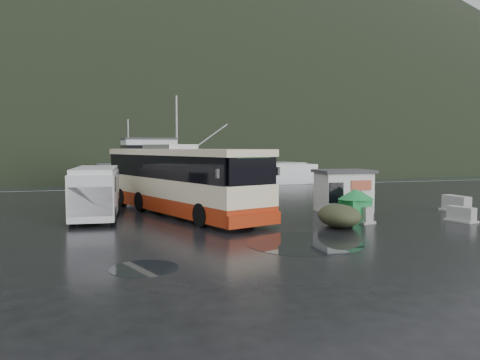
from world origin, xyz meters
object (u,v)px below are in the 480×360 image
object	(u,v)px
waste_bin_left	(360,218)
dome_tent	(339,227)
waste_bin_right	(354,222)
jersey_barrier_b	(357,222)
jersey_barrier_a	(461,221)
jersey_barrier_c	(456,212)
fishing_trawler	(204,181)
white_van	(97,218)
ticket_kiosk	(343,212)
coach_bus	(180,214)

from	to	relation	value
waste_bin_left	dome_tent	bearing A→B (deg)	-137.73
waste_bin_right	jersey_barrier_b	distance (m)	0.17
waste_bin_left	jersey_barrier_a	world-z (taller)	waste_bin_left
jersey_barrier_a	jersey_barrier_c	xyz separation A→B (m)	(2.31, 2.90, 0.00)
waste_bin_right	fishing_trawler	xyz separation A→B (m)	(-0.80, 28.78, 0.00)
jersey_barrier_b	white_van	bearing A→B (deg)	157.36
dome_tent	waste_bin_right	bearing A→B (deg)	34.87
ticket_kiosk	jersey_barrier_a	bearing A→B (deg)	-48.88
white_van	dome_tent	distance (m)	11.94
waste_bin_left	fishing_trawler	world-z (taller)	fishing_trawler
waste_bin_right	jersey_barrier_c	xyz separation A→B (m)	(7.33, 1.61, 0.00)
white_van	jersey_barrier_c	world-z (taller)	white_van
waste_bin_right	fishing_trawler	size ratio (longest dim) A/B	0.06
jersey_barrier_b	jersey_barrier_c	xyz separation A→B (m)	(7.16, 1.59, 0.00)
jersey_barrier_b	jersey_barrier_c	world-z (taller)	jersey_barrier_c
coach_bus	jersey_barrier_c	distance (m)	15.22
waste_bin_left	fishing_trawler	xyz separation A→B (m)	(-1.84, 27.55, 0.00)
coach_bus	fishing_trawler	distance (m)	24.43
jersey_barrier_c	coach_bus	bearing A→B (deg)	166.06
waste_bin_left	jersey_barrier_a	xyz separation A→B (m)	(3.97, -2.52, 0.00)
dome_tent	fishing_trawler	xyz separation A→B (m)	(0.54, 29.72, 0.00)
dome_tent	jersey_barrier_b	distance (m)	1.79
jersey_barrier_a	waste_bin_right	bearing A→B (deg)	165.61
fishing_trawler	ticket_kiosk	bearing A→B (deg)	-89.14
coach_bus	ticket_kiosk	distance (m)	8.98
white_van	jersey_barrier_c	xyz separation A→B (m)	(19.04, -3.37, 0.00)
jersey_barrier_b	dome_tent	bearing A→B (deg)	-147.64
jersey_barrier_a	fishing_trawler	distance (m)	30.63
coach_bus	white_van	distance (m)	4.27
waste_bin_left	waste_bin_right	size ratio (longest dim) A/B	0.86
jersey_barrier_c	waste_bin_right	bearing A→B (deg)	-167.60
waste_bin_right	fishing_trawler	world-z (taller)	fishing_trawler
fishing_trawler	jersey_barrier_a	bearing A→B (deg)	-83.04
waste_bin_right	jersey_barrier_a	bearing A→B (deg)	-14.39
waste_bin_left	fishing_trawler	distance (m)	27.61
jersey_barrier_c	waste_bin_left	bearing A→B (deg)	-176.58
waste_bin_right	white_van	bearing A→B (deg)	156.96
waste_bin_left	ticket_kiosk	bearing A→B (deg)	82.28
waste_bin_left	dome_tent	size ratio (longest dim) A/B	0.54
white_van	jersey_barrier_a	bearing A→B (deg)	-15.77
white_van	waste_bin_left	size ratio (longest dim) A/B	4.48
ticket_kiosk	coach_bus	bearing A→B (deg)	171.75
waste_bin_right	jersey_barrier_b	world-z (taller)	waste_bin_right
white_van	jersey_barrier_a	distance (m)	17.86
dome_tent	coach_bus	bearing A→B (deg)	134.52
waste_bin_right	ticket_kiosk	distance (m)	3.72
ticket_kiosk	jersey_barrier_b	world-z (taller)	ticket_kiosk
coach_bus	waste_bin_left	xyz separation A→B (m)	(8.49, -4.04, 0.00)
coach_bus	ticket_kiosk	bearing A→B (deg)	-30.63
ticket_kiosk	jersey_barrier_a	world-z (taller)	ticket_kiosk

